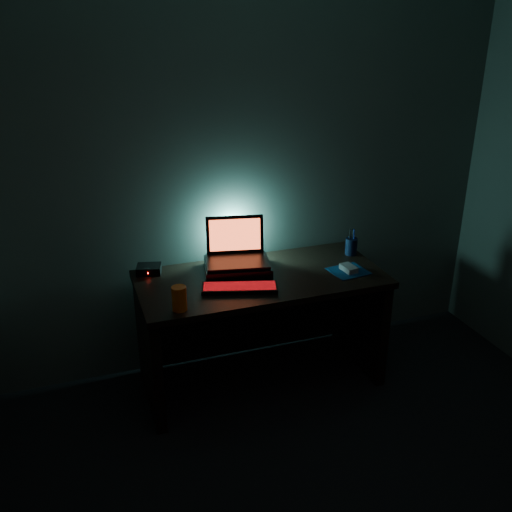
{
  "coord_description": "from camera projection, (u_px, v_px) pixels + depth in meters",
  "views": [
    {
      "loc": [
        -1.05,
        -1.34,
        2.23
      ],
      "look_at": [
        -0.05,
        1.57,
        0.91
      ],
      "focal_mm": 40.0,
      "sensor_mm": 36.0,
      "label": 1
    }
  ],
  "objects": [
    {
      "name": "mouse",
      "position": [
        349.0,
        268.0,
        3.53
      ],
      "size": [
        0.08,
        0.12,
        0.03
      ],
      "primitive_type": "cube",
      "rotation": [
        0.0,
        0.0,
        0.12
      ],
      "color": "gray",
      "rests_on": "mousepad"
    },
    {
      "name": "riser",
      "position": [
        237.0,
        267.0,
        3.52
      ],
      "size": [
        0.45,
        0.37,
        0.06
      ],
      "primitive_type": "cube",
      "rotation": [
        0.0,
        0.0,
        -0.2
      ],
      "color": "black",
      "rests_on": "desk"
    },
    {
      "name": "juice_glass",
      "position": [
        179.0,
        298.0,
        3.05
      ],
      "size": [
        0.1,
        0.1,
        0.14
      ],
      "primitive_type": "cylinder",
      "rotation": [
        0.0,
        0.0,
        0.4
      ],
      "color": "#FD5B0D",
      "rests_on": "desk"
    },
    {
      "name": "router",
      "position": [
        149.0,
        269.0,
        3.51
      ],
      "size": [
        0.17,
        0.15,
        0.05
      ],
      "rotation": [
        0.0,
        0.0,
        -0.26
      ],
      "color": "black",
      "rests_on": "desk"
    },
    {
      "name": "desk",
      "position": [
        258.0,
        310.0,
        3.62
      ],
      "size": [
        1.5,
        0.7,
        0.75
      ],
      "color": "black",
      "rests_on": "ground"
    },
    {
      "name": "laptop",
      "position": [
        236.0,
        251.0,
        3.53
      ],
      "size": [
        0.42,
        0.35,
        0.26
      ],
      "rotation": [
        0.0,
        0.0,
        -0.2
      ],
      "color": "black",
      "rests_on": "riser"
    },
    {
      "name": "mousepad",
      "position": [
        348.0,
        271.0,
        3.54
      ],
      "size": [
        0.24,
        0.22,
        0.0
      ],
      "primitive_type": "cube",
      "rotation": [
        0.0,
        0.0,
        0.12
      ],
      "color": "#0B264D",
      "rests_on": "desk"
    },
    {
      "name": "room",
      "position": [
        426.0,
        337.0,
        1.86
      ],
      "size": [
        3.5,
        4.0,
        2.5
      ],
      "color": "black",
      "rests_on": "ground"
    },
    {
      "name": "pen_cup",
      "position": [
        351.0,
        246.0,
        3.77
      ],
      "size": [
        0.08,
        0.08,
        0.11
      ],
      "primitive_type": "cylinder",
      "rotation": [
        0.0,
        0.0,
        0.04
      ],
      "color": "black",
      "rests_on": "desk"
    },
    {
      "name": "keyboard",
      "position": [
        240.0,
        288.0,
        3.3
      ],
      "size": [
        0.46,
        0.26,
        0.03
      ],
      "rotation": [
        0.0,
        0.0,
        -0.29
      ],
      "color": "black",
      "rests_on": "desk"
    }
  ]
}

